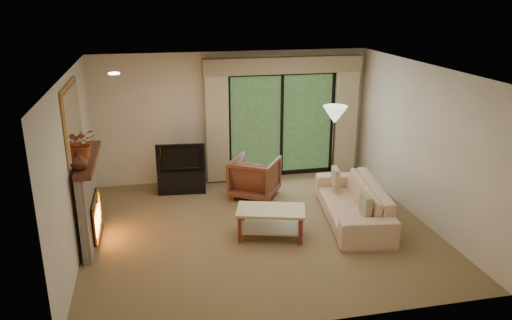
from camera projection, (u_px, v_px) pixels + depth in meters
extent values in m
plane|color=olive|center=(260.00, 229.00, 8.14)|extent=(5.50, 5.50, 0.00)
plane|color=silver|center=(260.00, 70.00, 7.31)|extent=(5.50, 5.50, 0.00)
plane|color=beige|center=(233.00, 117.00, 10.04)|extent=(5.00, 0.00, 5.00)
plane|color=beige|center=(310.00, 223.00, 5.41)|extent=(5.00, 0.00, 5.00)
plane|color=beige|center=(74.00, 166.00, 7.18)|extent=(0.00, 5.00, 5.00)
plane|color=beige|center=(422.00, 143.00, 8.28)|extent=(0.00, 5.00, 5.00)
cube|color=tan|center=(217.00, 124.00, 9.86)|extent=(0.45, 0.18, 2.35)
cube|color=tan|center=(345.00, 118.00, 10.40)|extent=(0.45, 0.18, 2.35)
cube|color=#937F5D|center=(284.00, 65.00, 9.79)|extent=(3.20, 0.24, 0.32)
cube|color=black|center=(182.00, 180.00, 9.65)|extent=(0.94, 0.49, 0.45)
imported|color=black|center=(181.00, 156.00, 9.50)|extent=(0.93, 0.21, 0.53)
imported|color=brown|center=(255.00, 177.00, 9.37)|extent=(1.13, 1.14, 0.76)
imported|color=#D2AB89|center=(353.00, 202.00, 8.37)|extent=(1.22, 2.36, 0.66)
cube|color=brown|center=(366.00, 206.00, 7.69)|extent=(0.15, 0.38, 0.37)
cube|color=brown|center=(335.00, 177.00, 8.89)|extent=(0.14, 0.35, 0.34)
imported|color=#4C2317|center=(80.00, 161.00, 6.81)|extent=(0.29, 0.29, 0.24)
imported|color=#99411A|center=(83.00, 144.00, 7.20)|extent=(0.43, 0.38, 0.46)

